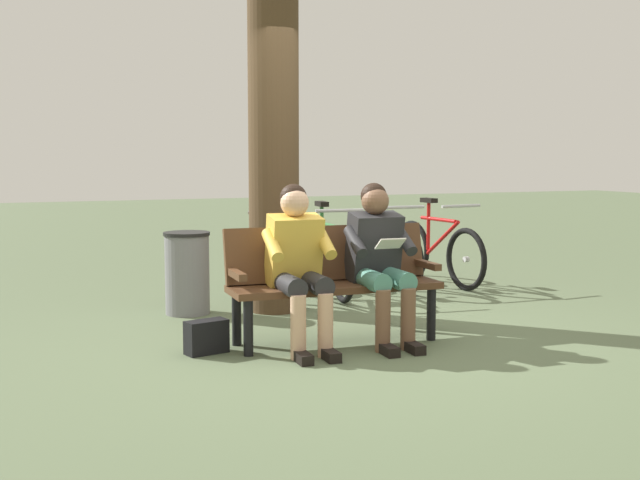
% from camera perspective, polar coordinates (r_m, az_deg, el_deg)
% --- Properties ---
extents(ground_plane, '(40.00, 40.00, 0.00)m').
position_cam_1_polar(ground_plane, '(6.09, 2.71, -7.32)').
color(ground_plane, '#566647').
extents(bench, '(1.62, 0.56, 0.87)m').
position_cam_1_polar(bench, '(6.08, 0.83, -2.48)').
color(bench, '#51331E').
rests_on(bench, ground).
extents(person_reading, '(0.50, 0.78, 1.20)m').
position_cam_1_polar(person_reading, '(6.03, 4.24, -1.05)').
color(person_reading, '#262628').
rests_on(person_reading, ground).
extents(person_companion, '(0.50, 0.78, 1.20)m').
position_cam_1_polar(person_companion, '(5.80, -1.55, -1.32)').
color(person_companion, gold).
rests_on(person_companion, ground).
extents(handbag, '(0.32, 0.21, 0.24)m').
position_cam_1_polar(handbag, '(5.80, -8.08, -6.84)').
color(handbag, black).
rests_on(handbag, ground).
extents(tree_trunk, '(0.45, 0.45, 3.89)m').
position_cam_1_polar(tree_trunk, '(7.22, -3.34, 10.31)').
color(tree_trunk, '#4C3823').
rests_on(tree_trunk, ground).
extents(litter_bin, '(0.41, 0.41, 0.73)m').
position_cam_1_polar(litter_bin, '(7.22, -9.43, -2.32)').
color(litter_bin, slate).
rests_on(litter_bin, ground).
extents(bicycle_blue, '(0.48, 1.68, 0.94)m').
position_cam_1_polar(bicycle_blue, '(8.87, 8.37, -0.80)').
color(bicycle_blue, black).
rests_on(bicycle_blue, ground).
extents(bicycle_orange, '(0.48, 1.68, 0.94)m').
position_cam_1_polar(bicycle_orange, '(8.62, 4.64, -0.95)').
color(bicycle_orange, black).
rests_on(bicycle_orange, ground).
extents(bicycle_silver, '(0.48, 1.68, 0.94)m').
position_cam_1_polar(bicycle_silver, '(8.12, 0.50, -1.36)').
color(bicycle_silver, black).
rests_on(bicycle_silver, ground).
extents(bicycle_purple, '(0.73, 1.58, 0.94)m').
position_cam_1_polar(bicycle_purple, '(7.90, -3.12, -1.59)').
color(bicycle_purple, black).
rests_on(bicycle_purple, ground).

